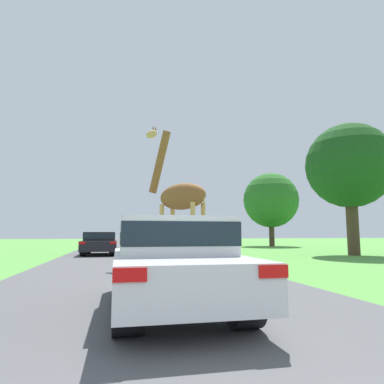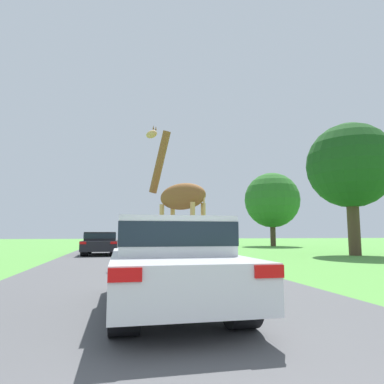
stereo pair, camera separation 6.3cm
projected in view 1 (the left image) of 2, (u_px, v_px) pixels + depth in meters
road at (125, 247)px, 29.57m from camera, size 7.03×120.00×0.00m
giraffe_near_road at (179, 196)px, 12.07m from camera, size 2.15×2.57×5.31m
car_lead_maroon at (172, 259)px, 5.36m from camera, size 1.77×4.14×1.41m
car_queue_right at (159, 238)px, 28.57m from camera, size 1.95×4.70×1.43m
car_queue_left at (193, 243)px, 15.89m from camera, size 1.93×4.30×1.40m
car_far_ahead at (100, 243)px, 19.03m from camera, size 1.84×3.93×1.25m
tree_left_edge at (349, 166)px, 18.98m from camera, size 4.69×4.69×7.28m
tree_centre_back at (271, 200)px, 32.17m from camera, size 5.13×5.13×6.86m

